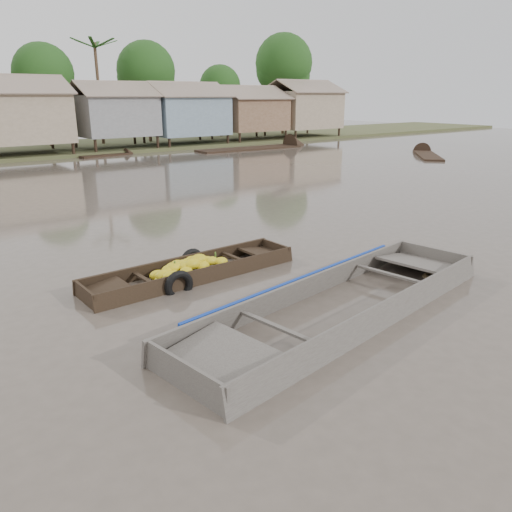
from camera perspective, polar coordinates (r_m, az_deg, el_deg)
ground at (r=10.26m, az=-0.91°, el=-5.42°), size 120.00×120.00×0.00m
riverbank at (r=40.39m, az=-26.05°, el=14.78°), size 120.00×12.47×10.22m
banana_boat at (r=11.74m, az=-7.54°, el=-1.83°), size 5.26×1.47×0.73m
viewer_boat at (r=9.99m, az=9.72°, el=-5.96°), size 8.05×3.08×0.63m
distant_boats at (r=35.58m, az=-5.59°, el=11.19°), size 37.38×16.79×0.35m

